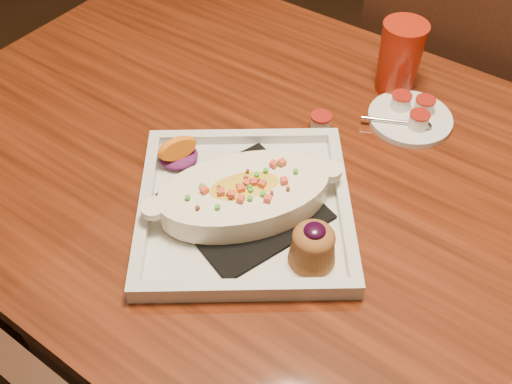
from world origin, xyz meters
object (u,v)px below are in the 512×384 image
Objects in this scene: table at (321,225)px; plate at (248,202)px; saucer at (410,116)px; chair_far at (444,104)px; red_tumbler at (400,58)px.

plate is at bearing -119.87° from table.
table is 3.35× the size of plate.
saucer reaches higher than table.
chair_far is 2.08× the size of plate.
saucer is 0.11m from red_tumbler.
table is at bearing -99.55° from saucer.
plate reaches higher than table.
plate is 3.26× the size of red_tumbler.
chair_far reaches higher than saucer.
red_tumbler is (0.04, 0.42, 0.04)m from plate.
red_tumbler is at bearing 47.99° from plate.
red_tumbler reaches higher than table.
plate is at bearing -95.55° from red_tumbler.
saucer is (0.04, -0.40, 0.25)m from chair_far.
saucer is (0.11, 0.35, -0.02)m from plate.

